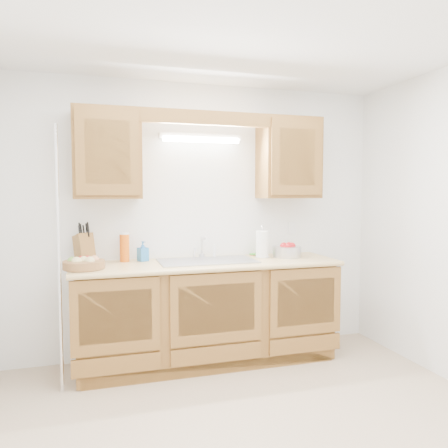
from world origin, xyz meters
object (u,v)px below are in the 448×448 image
object	(u,v)px
apple_bowl	(287,251)
paper_towel	(262,245)
fruit_basket	(84,263)
knife_block	(84,249)

from	to	relation	value
apple_bowl	paper_towel	bearing A→B (deg)	172.68
fruit_basket	paper_towel	xyz separation A→B (m)	(1.57, 0.16, 0.08)
fruit_basket	apple_bowl	xyz separation A→B (m)	(1.81, 0.13, 0.02)
paper_towel	apple_bowl	bearing A→B (deg)	-7.32
paper_towel	apple_bowl	xyz separation A→B (m)	(0.24, -0.03, -0.06)
fruit_basket	knife_block	xyz separation A→B (m)	(0.00, 0.25, 0.09)
knife_block	paper_towel	xyz separation A→B (m)	(1.57, -0.09, -0.01)
apple_bowl	fruit_basket	bearing A→B (deg)	-175.92
knife_block	paper_towel	distance (m)	1.57
knife_block	apple_bowl	xyz separation A→B (m)	(1.81, -0.13, -0.07)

